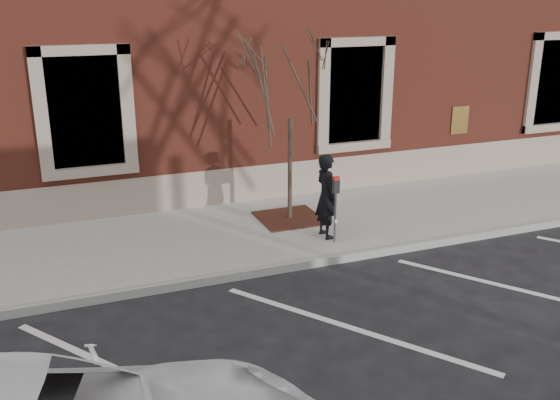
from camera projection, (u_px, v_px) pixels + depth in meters
name	position (u px, v px, depth m)	size (l,w,h in m)	color
ground	(292.00, 269.00, 11.02)	(120.00, 120.00, 0.00)	#28282B
sidewalk_near	(259.00, 232.00, 12.54)	(40.00, 3.50, 0.15)	beige
curb_near	(294.00, 266.00, 10.95)	(40.00, 0.12, 0.15)	#9E9E99
parking_stripes	(350.00, 328.00, 9.08)	(28.00, 4.40, 0.01)	silver
building_civic	(182.00, 18.00, 16.60)	(40.00, 8.62, 8.00)	maroon
man	(326.00, 196.00, 11.85)	(0.60, 0.39, 1.64)	black
parking_meter	(336.00, 197.00, 11.52)	(0.12, 0.09, 1.29)	#595B60
tree_grate	(290.00, 218.00, 13.03)	(1.27, 1.27, 0.03)	#481E17
sapling	(290.00, 90.00, 12.19)	(2.31, 2.31, 3.84)	#432F28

